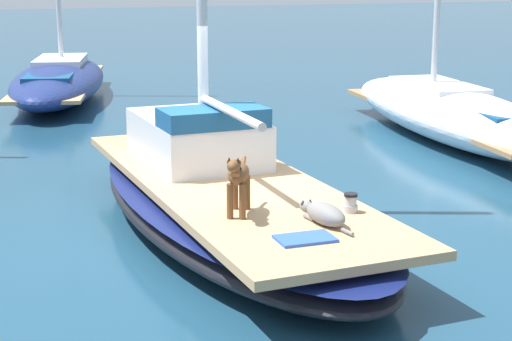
{
  "coord_description": "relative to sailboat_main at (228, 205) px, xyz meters",
  "views": [
    {
      "loc": [
        -3.14,
        -9.51,
        3.23
      ],
      "look_at": [
        0.0,
        -1.0,
        1.01
      ],
      "focal_mm": 58.33,
      "sensor_mm": 36.0,
      "label": 1
    }
  ],
  "objects": [
    {
      "name": "dog_grey",
      "position": [
        0.35,
        -2.06,
        0.43
      ],
      "size": [
        0.35,
        0.95,
        0.22
      ],
      "color": "gray",
      "rests_on": "sailboat_main"
    },
    {
      "name": "cabin_house",
      "position": [
        -0.05,
        1.12,
        0.67
      ],
      "size": [
        1.49,
        2.28,
        0.84
      ],
      "color": "silver",
      "rests_on": "sailboat_main"
    },
    {
      "name": "dog_brown",
      "position": [
        -0.38,
        -1.47,
        0.75
      ],
      "size": [
        0.51,
        0.87,
        0.7
      ],
      "color": "brown",
      "rests_on": "sailboat_main"
    },
    {
      "name": "sailboat_main",
      "position": [
        0.0,
        0.0,
        0.0
      ],
      "size": [
        2.82,
        7.34,
        0.66
      ],
      "color": "black",
      "rests_on": "ground"
    },
    {
      "name": "deck_winch",
      "position": [
        0.79,
        -1.79,
        0.42
      ],
      "size": [
        0.16,
        0.16,
        0.21
      ],
      "color": "#B7B7BC",
      "rests_on": "sailboat_main"
    },
    {
      "name": "moored_boat_far_astern",
      "position": [
        -0.61,
        11.51,
        0.19
      ],
      "size": [
        3.87,
        7.68,
        8.38
      ],
      "color": "navy",
      "rests_on": "ground"
    },
    {
      "name": "deck_towel",
      "position": [
        -0.04,
        -2.49,
        0.34
      ],
      "size": [
        0.56,
        0.37,
        0.03
      ],
      "primitive_type": "cube",
      "rotation": [
        0.0,
        0.0,
        -0.01
      ],
      "color": "blue",
      "rests_on": "sailboat_main"
    },
    {
      "name": "moored_boat_starboard_side",
      "position": [
        5.87,
        4.03,
        0.2
      ],
      "size": [
        2.87,
        8.14,
        7.87
      ],
      "color": "white",
      "rests_on": "ground"
    },
    {
      "name": "ground_plane",
      "position": [
        0.0,
        0.0,
        -0.34
      ],
      "size": [
        120.0,
        120.0,
        0.0
      ],
      "primitive_type": "plane",
      "color": "navy"
    }
  ]
}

